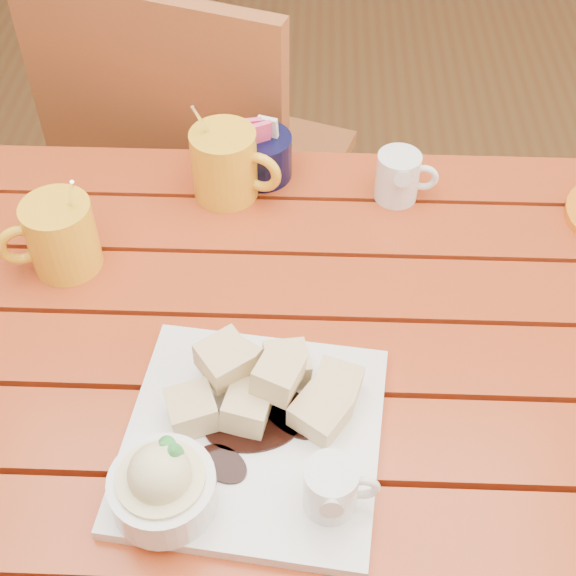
{
  "coord_description": "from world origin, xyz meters",
  "views": [
    {
      "loc": [
        0.07,
        -0.6,
        1.51
      ],
      "look_at": [
        0.05,
        0.04,
        0.82
      ],
      "focal_mm": 50.0,
      "sensor_mm": 36.0,
      "label": 1
    }
  ],
  "objects_px": {
    "table": "(252,404)",
    "dessert_plate": "(235,441)",
    "chair_far": "(198,175)",
    "coffee_mug_right": "(226,163)",
    "coffee_mug_left": "(59,235)"
  },
  "relations": [
    {
      "from": "coffee_mug_right",
      "to": "coffee_mug_left",
      "type": "bearing_deg",
      "value": -124.39
    },
    {
      "from": "coffee_mug_left",
      "to": "coffee_mug_right",
      "type": "height_order",
      "value": "coffee_mug_right"
    },
    {
      "from": "dessert_plate",
      "to": "coffee_mug_right",
      "type": "bearing_deg",
      "value": 96.11
    },
    {
      "from": "table",
      "to": "dessert_plate",
      "type": "height_order",
      "value": "dessert_plate"
    },
    {
      "from": "coffee_mug_left",
      "to": "coffee_mug_right",
      "type": "bearing_deg",
      "value": 16.04
    },
    {
      "from": "dessert_plate",
      "to": "chair_far",
      "type": "distance_m",
      "value": 0.8
    },
    {
      "from": "dessert_plate",
      "to": "chair_far",
      "type": "height_order",
      "value": "chair_far"
    },
    {
      "from": "chair_far",
      "to": "dessert_plate",
      "type": "bearing_deg",
      "value": 119.6
    },
    {
      "from": "table",
      "to": "chair_far",
      "type": "relative_size",
      "value": 1.25
    },
    {
      "from": "table",
      "to": "dessert_plate",
      "type": "distance_m",
      "value": 0.2
    },
    {
      "from": "table",
      "to": "dessert_plate",
      "type": "relative_size",
      "value": 3.95
    },
    {
      "from": "dessert_plate",
      "to": "chair_far",
      "type": "xyz_separation_m",
      "value": [
        -0.14,
        0.74,
        -0.25
      ]
    },
    {
      "from": "dessert_plate",
      "to": "coffee_mug_left",
      "type": "xyz_separation_m",
      "value": [
        -0.25,
        0.29,
        0.02
      ]
    },
    {
      "from": "table",
      "to": "chair_far",
      "type": "height_order",
      "value": "chair_far"
    },
    {
      "from": "dessert_plate",
      "to": "coffee_mug_right",
      "type": "relative_size",
      "value": 1.95
    }
  ]
}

